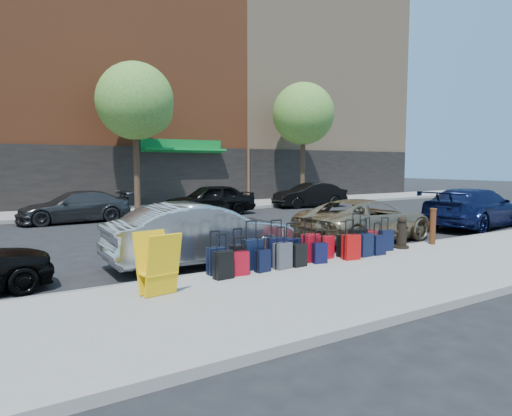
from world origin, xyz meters
TOP-DOWN VIEW (x-y plane):
  - ground at (0.00, 0.00)m, footprint 120.00×120.00m
  - sidewalk_near at (0.00, -6.50)m, footprint 60.00×4.00m
  - sidewalk_far at (0.00, 10.00)m, footprint 60.00×4.00m
  - curb_near at (0.00, -4.48)m, footprint 60.00×0.08m
  - curb_far at (0.00, 7.98)m, footprint 60.00×0.08m
  - building_center at (0.00, 17.99)m, footprint 17.00×12.85m
  - building_right at (16.00, 17.99)m, footprint 15.00×12.12m
  - tree_center at (0.64, 9.50)m, footprint 3.80×3.80m
  - tree_right at (11.14, 9.50)m, footprint 3.80×3.80m
  - suitcase_front_0 at (-2.44, -4.76)m, footprint 0.38×0.21m
  - suitcase_front_1 at (-1.92, -4.82)m, footprint 0.41×0.27m
  - suitcase_front_2 at (-1.56, -4.78)m, footprint 0.44×0.25m
  - suitcase_front_3 at (-0.95, -4.83)m, footprint 0.47×0.32m
  - suitcase_front_4 at (-0.53, -4.81)m, footprint 0.43×0.29m
  - suitcase_front_5 at (-0.01, -4.82)m, footprint 0.46×0.31m
  - suitcase_front_6 at (0.53, -4.77)m, footprint 0.39×0.24m
  - suitcase_front_7 at (1.05, -4.83)m, footprint 0.37×0.21m
  - suitcase_front_8 at (1.51, -4.83)m, footprint 0.44×0.25m
  - suitcase_front_9 at (1.98, -4.76)m, footprint 0.40×0.27m
  - suitcase_front_10 at (2.52, -4.83)m, footprint 0.40×0.27m
  - suitcase_back_0 at (-2.49, -5.16)m, footprint 0.39×0.24m
  - suitcase_back_1 at (-2.06, -5.09)m, footprint 0.36×0.24m
  - suitcase_back_2 at (-1.52, -5.09)m, footprint 0.34×0.22m
  - suitcase_back_3 at (-0.99, -5.08)m, footprint 0.41×0.27m
  - suitcase_back_4 at (-0.56, -5.09)m, footprint 0.35×0.21m
  - suitcase_back_5 at (0.05, -5.08)m, footprint 0.35×0.25m
  - suitcase_back_7 at (0.95, -5.16)m, footprint 0.43×0.28m
  - suitcase_back_8 at (1.50, -5.08)m, footprint 0.39×0.24m
  - suitcase_back_9 at (1.93, -5.12)m, footprint 0.35×0.22m
  - fire_hydrant at (3.16, -4.80)m, footprint 0.45×0.40m
  - bollard at (4.39, -4.86)m, footprint 0.19×0.19m
  - display_rack at (-3.97, -5.52)m, footprint 0.69×0.75m
  - car_near_1 at (-2.00, -3.18)m, footprint 4.58×1.68m
  - car_near_2 at (3.84, -2.82)m, footprint 4.97×2.61m
  - car_near_3 at (9.57, -2.85)m, footprint 5.47×2.82m
  - car_far_1 at (-2.97, 6.97)m, footprint 4.53×1.93m
  - car_far_2 at (3.10, 6.62)m, footprint 4.49×2.22m
  - car_far_3 at (9.62, 7.09)m, footprint 4.32×1.99m

SIDE VIEW (x-z plane):
  - ground at x=0.00m, z-range 0.00..0.00m
  - sidewalk_near at x=0.00m, z-range 0.00..0.15m
  - sidewalk_far at x=0.00m, z-range 0.00..0.15m
  - curb_near at x=0.00m, z-range 0.00..0.15m
  - curb_far at x=0.00m, z-range 0.00..0.15m
  - suitcase_back_2 at x=-1.52m, z-range 0.01..0.77m
  - suitcase_back_5 at x=0.05m, z-range 0.01..0.77m
  - suitcase_back_1 at x=-2.06m, z-range 0.00..0.79m
  - suitcase_back_9 at x=1.93m, z-range 0.00..0.81m
  - suitcase_back_4 at x=-0.56m, z-range 0.00..0.81m
  - suitcase_front_7 at x=1.05m, z-range -0.01..0.86m
  - suitcase_front_6 at x=0.53m, z-range -0.01..0.86m
  - suitcase_front_10 at x=2.52m, z-range -0.01..0.87m
  - suitcase_back_0 at x=-2.49m, z-range -0.02..0.88m
  - suitcase_front_9 at x=1.98m, z-range -0.02..0.88m
  - suitcase_front_0 at x=-2.44m, z-range -0.02..0.88m
  - suitcase_back_8 at x=1.50m, z-range -0.02..0.89m
  - suitcase_back_3 at x=-0.99m, z-range -0.02..0.89m
  - suitcase_front_1 at x=-1.92m, z-range -0.02..0.90m
  - suitcase_front_4 at x=-0.53m, z-range -0.03..0.92m
  - suitcase_back_7 at x=0.95m, z-range -0.03..0.93m
  - suitcase_front_5 at x=-0.01m, z-range -0.04..0.99m
  - suitcase_front_3 at x=-0.95m, z-range -0.04..1.00m
  - suitcase_front_8 at x=1.51m, z-range -0.05..1.00m
  - suitcase_front_2 at x=-1.56m, z-range -0.05..1.01m
  - fire_hydrant at x=3.16m, z-range 0.12..1.00m
  - car_far_1 at x=-2.97m, z-range 0.00..1.30m
  - car_near_2 at x=3.84m, z-range 0.00..1.33m
  - bollard at x=4.39m, z-range 0.17..1.19m
  - display_rack at x=-3.97m, z-range 0.14..1.23m
  - car_far_3 at x=9.62m, z-range 0.00..1.37m
  - car_far_2 at x=3.10m, z-range 0.00..1.47m
  - car_near_1 at x=-2.00m, z-range 0.00..1.50m
  - car_near_3 at x=9.57m, z-range 0.00..1.52m
  - tree_center at x=0.64m, z-range 1.78..9.05m
  - tree_right at x=11.14m, z-range 1.78..9.05m
  - building_right at x=16.00m, z-range -0.02..17.98m
  - building_center at x=0.00m, z-range -0.02..19.98m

